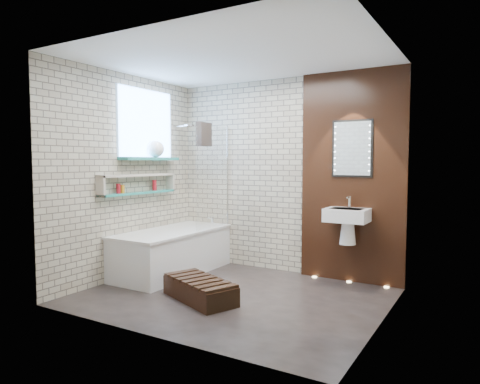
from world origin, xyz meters
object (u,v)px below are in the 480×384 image
Objects in this scene: washbasin at (347,220)px; walnut_step at (200,291)px; bath_screen at (213,177)px; bathtub at (173,251)px; led_mirror at (352,149)px.

washbasin reaches higher than walnut_step.
washbasin is 0.63× the size of walnut_step.
bath_screen reaches higher than washbasin.
walnut_step is at bearing -130.87° from washbasin.
bathtub is 2.49× the size of led_mirror.
bathtub reaches higher than walnut_step.
bath_screen is at bearing -174.22° from washbasin.
bath_screen is 1.53× the size of walnut_step.
led_mirror is at bearing 10.66° from bath_screen.
bathtub is 1.90× the size of walnut_step.
bath_screen is 1.89m from led_mirror.
bath_screen reaches higher than bathtub.
led_mirror reaches higher than walnut_step.
walnut_step is at bearing -127.81° from led_mirror.
washbasin is 0.83× the size of led_mirror.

